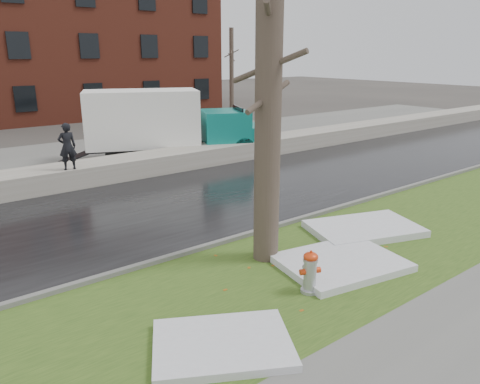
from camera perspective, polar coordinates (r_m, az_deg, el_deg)
ground at (r=11.93m, az=6.53°, el=-6.20°), size 120.00×120.00×0.00m
verge at (r=11.14m, az=11.05°, el=-8.01°), size 60.00×4.50×0.04m
road at (r=15.25m, az=-5.29°, el=-0.94°), size 60.00×7.00×0.03m
parking_lot at (r=22.67m, az=-17.00°, el=4.25°), size 60.00×9.00×0.03m
curb at (r=12.58m, az=3.37°, el=-4.53°), size 60.00×0.15×0.14m
snowbank at (r=18.72m, az=-12.29°, el=3.21°), size 60.00×1.60×0.75m
brick_building at (r=39.04m, az=-24.27°, el=15.86°), size 26.00×12.00×10.00m
bg_tree_right at (r=39.71m, az=-1.04°, el=14.85°), size 1.40×1.62×6.50m
fire_hydrant at (r=9.40m, az=8.54°, el=-9.40°), size 0.44×0.42×0.89m
tree at (r=10.04m, az=3.46°, el=11.09°), size 1.47×1.72×7.15m
box_truck at (r=21.07m, az=-9.14°, el=8.31°), size 9.00×5.06×3.06m
worker at (r=16.92m, az=-20.31°, el=5.23°), size 0.63×0.45×1.60m
snow_patch_near at (r=10.76m, az=12.19°, el=-8.41°), size 2.92×2.44×0.16m
snow_patch_far at (r=7.90m, az=-2.16°, el=-18.09°), size 2.70×2.46×0.14m
snow_patch_side at (r=12.85m, az=14.89°, el=-4.33°), size 3.23×2.61×0.18m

